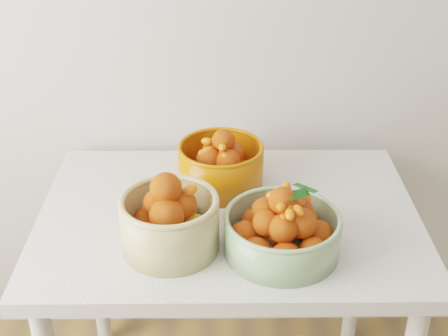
{
  "coord_description": "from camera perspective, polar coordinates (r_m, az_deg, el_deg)",
  "views": [
    {
      "loc": [
        -0.44,
        0.23,
        1.67
      ],
      "look_at": [
        -0.43,
        1.54,
        0.92
      ],
      "focal_mm": 50.0,
      "sensor_mm": 36.0,
      "label": 1
    }
  ],
  "objects": [
    {
      "name": "bowl_green",
      "position": [
        1.48,
        5.34,
        -5.69
      ],
      "size": [
        0.37,
        0.37,
        0.18
      ],
      "rotation": [
        0.0,
        0.0,
        0.43
      ],
      "color": "#87A877",
      "rests_on": "table"
    },
    {
      "name": "bowl_cream",
      "position": [
        1.49,
        -5.0,
        -4.88
      ],
      "size": [
        0.26,
        0.26,
        0.2
      ],
      "rotation": [
        0.0,
        0.0,
        -0.1
      ],
      "color": "tan",
      "rests_on": "table"
    },
    {
      "name": "bowl_orange",
      "position": [
        1.73,
        -0.31,
        0.31
      ],
      "size": [
        0.26,
        0.26,
        0.17
      ],
      "rotation": [
        0.0,
        0.0,
        -0.08
      ],
      "color": "#BF4C07",
      "rests_on": "table"
    },
    {
      "name": "table",
      "position": [
        1.7,
        0.41,
        -6.79
      ],
      "size": [
        1.0,
        0.7,
        0.75
      ],
      "color": "silver",
      "rests_on": "ground"
    }
  ]
}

